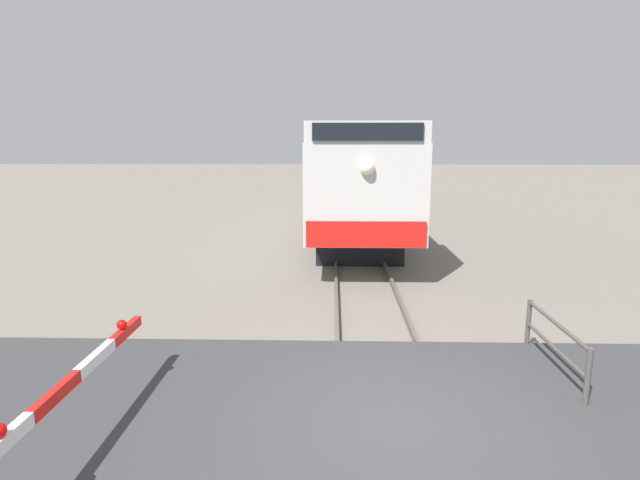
# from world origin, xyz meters

# --- Properties ---
(ground_plane) EXTENTS (160.00, 160.00, 0.00)m
(ground_plane) POSITION_xyz_m (0.00, 0.00, 0.00)
(ground_plane) COLOR slate
(rail_track_left) EXTENTS (0.08, 80.00, 0.15)m
(rail_track_left) POSITION_xyz_m (-0.72, 0.00, 0.07)
(rail_track_left) COLOR #59544C
(rail_track_left) RESTS_ON ground_plane
(rail_track_right) EXTENTS (0.08, 80.00, 0.15)m
(rail_track_right) POSITION_xyz_m (0.72, 0.00, 0.07)
(rail_track_right) COLOR #59544C
(rail_track_right) RESTS_ON ground_plane
(road_surface) EXTENTS (36.00, 5.25, 0.16)m
(road_surface) POSITION_xyz_m (0.00, 0.00, 0.08)
(road_surface) COLOR #38383A
(road_surface) RESTS_ON ground_plane
(locomotive) EXTENTS (3.08, 17.69, 4.11)m
(locomotive) POSITION_xyz_m (0.00, 14.86, 2.17)
(locomotive) COLOR black
(locomotive) RESTS_ON ground_plane
(guard_railing) EXTENTS (0.08, 2.13, 0.95)m
(guard_railing) POSITION_xyz_m (2.59, 1.56, 0.61)
(guard_railing) COLOR #4C4742
(guard_railing) RESTS_ON ground_plane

